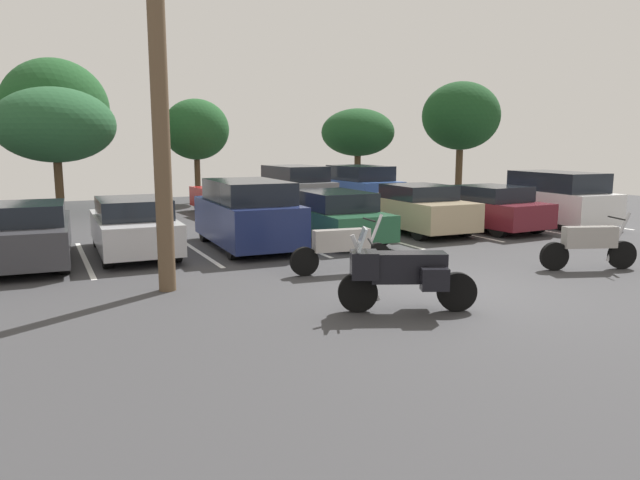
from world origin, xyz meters
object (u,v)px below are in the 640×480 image
Objects in this scene: motorcycle_touring at (402,272)px; car_charcoal at (25,234)px; utility_pole at (159,77)px; motorcycle_third at (590,244)px; car_white at (551,198)px; car_far_grey at (293,188)px; motorcycle_second at (342,247)px; car_far_red at (232,197)px; car_tan at (414,209)px; car_green at (331,216)px; car_maroon at (486,208)px; car_silver at (133,226)px; car_navy at (247,214)px; car_far_blue at (357,188)px.

car_charcoal reaches higher than motorcycle_touring.
motorcycle_touring is at bearing -44.35° from utility_pole.
car_white is at bearing 49.40° from motorcycle_third.
motorcycle_touring is 1.02× the size of motorcycle_third.
car_far_grey is at bearing 130.70° from car_white.
motorcycle_touring is 3.11m from motorcycle_second.
car_far_grey reaches higher than motorcycle_third.
motorcycle_touring is at bearing -95.99° from car_far_red.
car_tan is 7.73m from car_far_red.
car_green is 1.12× the size of car_maroon.
car_silver is 0.56× the size of utility_pole.
car_navy is at bearing -120.96° from car_far_grey.
car_far_red is 12.38m from utility_pole.
car_navy is 0.91× the size of car_green.
car_far_blue is 15.23m from utility_pole.
car_white is at bearing 3.17° from car_maroon.
car_white reaches higher than car_navy.
car_maroon is at bearing -4.49° from car_green.
car_white is at bearing 20.94° from motorcycle_second.
motorcycle_second is at bearing -1.34° from utility_pole.
car_silver is 0.98× the size of car_far_grey.
car_tan reaches higher than car_far_red.
car_silver is 0.90× the size of car_green.
motorcycle_touring is 0.50× the size of car_maroon.
car_charcoal is 13.36m from car_maroon.
car_white is (11.04, 0.02, -0.02)m from car_navy.
utility_pole reaches higher than car_far_blue.
utility_pole is at bearing -57.98° from car_charcoal.
motorcycle_third is 6.43m from car_tan.
motorcycle_touring is 7.59m from car_green.
motorcycle_touring is 0.44× the size of car_white.
utility_pole reaches higher than motorcycle_third.
car_maroon is at bearing 18.50° from utility_pole.
car_charcoal is (-11.25, 6.03, 0.13)m from motorcycle_third.
car_maroon is at bearing 27.46° from motorcycle_second.
car_silver is 0.95× the size of car_tan.
motorcycle_third is 13.12m from car_far_blue.
motorcycle_touring is 15.68m from car_far_blue.
motorcycle_second is 0.52× the size of car_navy.
car_charcoal is at bearing -135.23° from car_far_red.
car_charcoal reaches higher than car_far_red.
car_silver is 1.01× the size of car_maroon.
motorcycle_third is at bearing -72.59° from car_far_red.
car_maroon is at bearing -176.83° from car_white.
car_navy is at bearing -175.18° from car_tan.
car_charcoal is at bearing 179.01° from car_maroon.
motorcycle_third is 9.69m from utility_pole.
car_white is 14.78m from utility_pole.
motorcycle_third is 0.46× the size of car_tan.
car_white is (8.41, -0.26, 0.20)m from car_green.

